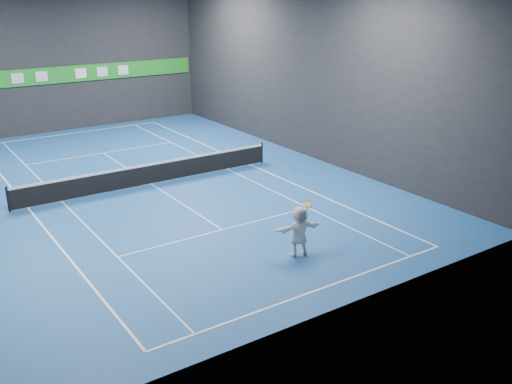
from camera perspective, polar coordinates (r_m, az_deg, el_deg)
ground at (r=26.78m, az=-10.41°, el=0.78°), size 26.00×26.00×0.00m
wall_back at (r=37.91m, az=-19.09°, el=12.53°), size 18.00×0.10×9.00m
wall_front at (r=14.90m, az=9.39°, el=3.77°), size 18.00×0.10×9.00m
wall_right at (r=30.34m, az=5.07°, el=11.98°), size 0.10×26.00×9.00m
baseline_near at (r=17.40m, az=6.05°, el=-9.75°), size 10.98×0.08×0.01m
baseline_far at (r=37.61m, az=-17.87°, el=5.62°), size 10.98×0.08×0.01m
sideline_doubles_left at (r=25.26m, az=-21.83°, el=-1.50°), size 0.08×23.78×0.01m
sideline_doubles_right at (r=29.26m, az=-0.56°, el=2.74°), size 0.08×23.78×0.01m
sideline_singles_left at (r=25.54m, az=-18.84°, el=-0.91°), size 0.06×23.78×0.01m
sideline_singles_right at (r=28.56m, az=-2.87°, el=2.29°), size 0.06×23.78×0.01m
service_line_near at (r=21.42m, az=-3.39°, el=-3.79°), size 8.23×0.06×0.01m
service_line_far at (r=32.51m, az=-15.04°, el=3.80°), size 8.23×0.06×0.01m
center_service_line at (r=26.78m, az=-10.41°, el=0.79°), size 0.06×12.80×0.01m
player at (r=19.13m, az=4.35°, el=-3.92°), size 1.70×0.86×1.76m
tennis_ball at (r=18.29m, az=3.80°, el=2.41°), size 0.07×0.07×0.07m
tennis_net at (r=26.61m, az=-10.48°, el=1.88°), size 12.50×0.10×1.07m
sponsor_banner at (r=37.97m, az=-18.89°, el=11.03°), size 17.64×0.11×1.00m
tennis_racket at (r=19.07m, az=5.18°, el=-1.36°), size 0.42×0.33×0.66m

